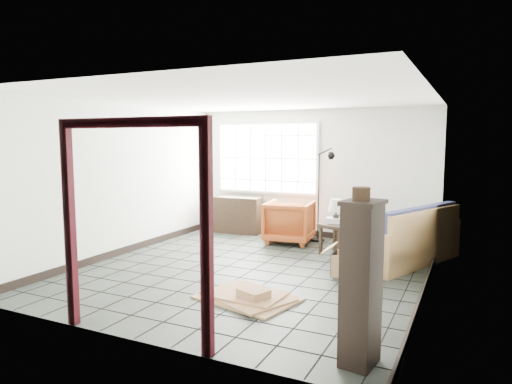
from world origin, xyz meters
The scene contains 15 objects.
ground centered at (0.00, 0.00, 0.00)m, with size 5.50×5.50×0.00m, color black.
room_shell centered at (0.00, 0.03, 1.68)m, with size 5.02×5.52×2.61m.
window_panel centered at (-1.00, 2.70, 1.60)m, with size 2.32×0.08×1.52m.
doorway_trim centered at (0.00, -2.70, 1.38)m, with size 1.80×0.08×2.20m.
futon_sofa centered at (2.09, 1.43, 0.34)m, with size 1.59×2.28×0.95m.
armchair centered at (-0.19, 1.99, 0.45)m, with size 0.87×0.82×0.90m, color brown.
side_table centered at (0.90, 1.47, 0.44)m, with size 0.64×0.64×0.54m.
table_lamp centered at (0.86, 1.53, 0.83)m, with size 0.34×0.34×0.42m.
projector centered at (0.82, 1.53, 0.59)m, with size 0.30×0.26×0.09m.
floor_lamp centered at (0.38, 2.35, 0.98)m, with size 0.49×0.33×1.84m.
console_shelf centered at (-1.53, 2.40, 0.39)m, with size 1.02×0.47×0.77m.
tall_shelf centered at (2.15, -2.26, 0.75)m, with size 0.36×0.44×1.47m.
pot centered at (2.13, -2.28, 1.53)m, with size 0.20×0.20×0.12m.
open_box centered at (1.42, 0.35, 0.17)m, with size 0.83×0.45×0.46m.
cardboard_pile centered at (0.52, -1.22, 0.05)m, with size 1.34×1.12×0.17m.
Camera 1 is at (2.99, -6.14, 1.98)m, focal length 32.00 mm.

